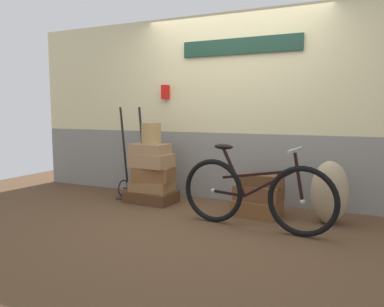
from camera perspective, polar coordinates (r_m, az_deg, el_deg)
ground at (r=4.59m, az=2.82°, el=-9.51°), size 8.50×5.20×0.06m
station_building at (r=5.21m, az=6.58°, el=6.82°), size 6.50×0.74×2.53m
suitcase_0 at (r=5.17m, az=-6.19°, el=-6.51°), size 0.68×0.47×0.15m
suitcase_1 at (r=5.15m, az=-6.11°, el=-4.89°), size 0.55×0.38×0.14m
suitcase_2 at (r=5.10m, az=-5.84°, el=-3.10°), size 0.55×0.40×0.19m
suitcase_3 at (r=5.07m, az=-6.19°, el=-1.06°), size 0.58×0.41×0.18m
suitcase_4 at (r=5.06m, az=-6.36°, el=0.70°), size 0.51×0.35×0.14m
suitcase_5 at (r=4.58m, az=9.81°, el=-8.09°), size 0.57×0.43×0.18m
suitcase_6 at (r=4.56m, az=10.07°, el=-5.81°), size 0.55×0.40×0.18m
suitcase_7 at (r=4.52m, az=10.63°, el=-3.92°), size 0.52×0.35×0.13m
wicker_basket at (r=5.03m, az=-6.19°, el=3.05°), size 0.26×0.26×0.28m
luggage_trolley at (r=5.41m, az=-8.93°, el=-3.23°), size 0.39×0.34×1.29m
burlap_sack at (r=4.40m, az=20.07°, el=-5.56°), size 0.40×0.34×0.70m
bicycle at (r=4.01m, az=9.44°, el=-6.05°), size 1.69×0.46×0.88m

